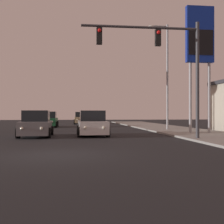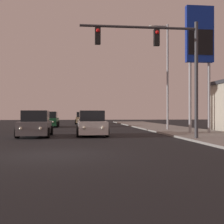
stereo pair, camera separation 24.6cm
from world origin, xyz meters
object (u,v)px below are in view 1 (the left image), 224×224
car_green (48,120)px  traffic_light_mast (166,56)px  car_tan (81,118)px  car_grey (36,125)px  street_lamp (166,71)px  gas_station_sign (200,42)px  car_white (92,124)px

car_green → traffic_light_mast: bearing=114.4°
car_tan → car_grey: bearing=81.4°
car_grey → street_lamp: size_ratio=0.48×
traffic_light_mast → gas_station_sign: gas_station_sign is taller
car_white → gas_station_sign: 9.66m
car_grey → gas_station_sign: (11.33, 0.73, 5.86)m
car_green → street_lamp: (10.57, -8.47, 4.36)m
car_white → gas_station_sign: (7.68, 0.35, 5.86)m
street_lamp → gas_station_sign: (1.05, -4.71, 1.50)m
car_tan → gas_station_sign: bearing=108.9°
car_green → car_tan: bearing=-110.8°
car_green → gas_station_sign: size_ratio=0.48×
car_white → street_lamp: street_lamp is taller
car_green → car_white: size_ratio=1.00×
car_white → traffic_light_mast: bearing=132.1°
car_grey → street_lamp: (10.27, 5.44, 4.36)m
car_grey → car_tan: bearing=-99.2°
car_white → car_tan: (-0.17, 23.06, 0.00)m
traffic_light_mast → car_tan: bearing=98.3°
car_white → car_green: bearing=-74.1°
car_white → car_grey: same height
car_white → traffic_light_mast: traffic_light_mast is taller
car_green → car_grey: 13.91m
gas_station_sign → traffic_light_mast: bearing=-130.8°
car_grey → street_lamp: street_lamp is taller
car_grey → traffic_light_mast: bearing=152.5°
gas_station_sign → street_lamp: bearing=102.6°
traffic_light_mast → gas_station_sign: (3.88, 4.49, 1.93)m
car_white → gas_station_sign: gas_station_sign is taller
car_tan → car_grey: 23.69m
car_tan → street_lamp: bearing=110.5°
street_lamp → car_grey: bearing=-152.1°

